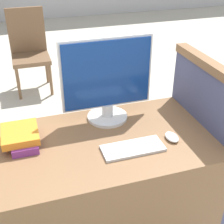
# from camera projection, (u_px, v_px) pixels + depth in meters

# --- Properties ---
(desk) EXTENTS (1.27, 0.74, 0.73)m
(desk) POSITION_uv_depth(u_px,v_px,m) (102.00, 189.00, 1.95)
(desk) COLOR brown
(desk) RESTS_ON ground_plane
(carrel_divider) EXTENTS (0.07, 0.74, 1.13)m
(carrel_divider) POSITION_uv_depth(u_px,v_px,m) (199.00, 143.00, 2.02)
(carrel_divider) COLOR #474C70
(carrel_divider) RESTS_ON ground_plane
(monitor) EXTENTS (0.56, 0.25, 0.52)m
(monitor) POSITION_uv_depth(u_px,v_px,m) (107.00, 81.00, 1.85)
(monitor) COLOR silver
(monitor) RESTS_ON desk
(keyboard) EXTENTS (0.34, 0.14, 0.02)m
(keyboard) POSITION_uv_depth(u_px,v_px,m) (133.00, 148.00, 1.69)
(keyboard) COLOR silver
(keyboard) RESTS_ON desk
(mouse) EXTENTS (0.07, 0.11, 0.03)m
(mouse) POSITION_uv_depth(u_px,v_px,m) (172.00, 137.00, 1.77)
(mouse) COLOR white
(mouse) RESTS_ON desk
(book_stack) EXTENTS (0.20, 0.25, 0.09)m
(book_stack) POSITION_uv_depth(u_px,v_px,m) (22.00, 137.00, 1.72)
(book_stack) COLOR #7A3384
(book_stack) RESTS_ON desk
(far_chair) EXTENTS (0.44, 0.44, 0.99)m
(far_chair) POSITION_uv_depth(u_px,v_px,m) (29.00, 48.00, 3.78)
(far_chair) COLOR brown
(far_chair) RESTS_ON ground_plane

